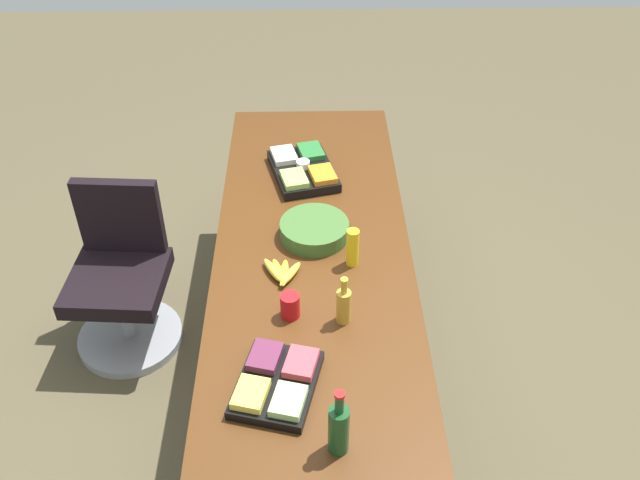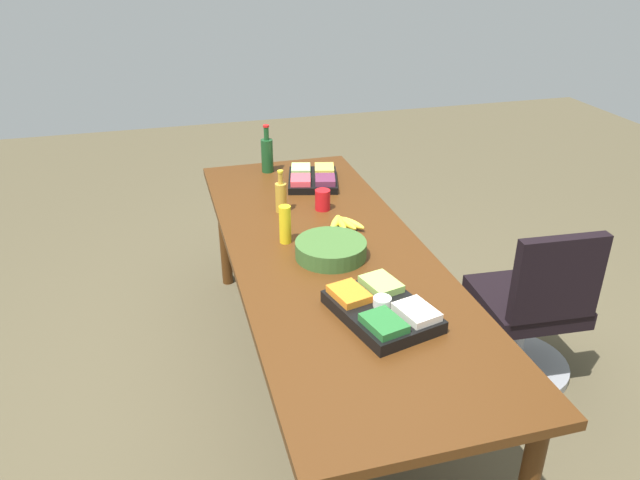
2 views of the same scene
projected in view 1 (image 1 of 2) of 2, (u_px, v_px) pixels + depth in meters
ground_plane at (314, 357)px, 3.74m from camera, size 10.00×10.00×0.00m
conference_table at (313, 256)px, 3.29m from camera, size 2.53×0.90×0.79m
office_chair at (122, 287)px, 3.65m from camera, size 0.56×0.56×0.90m
dressing_bottle at (344, 305)px, 2.80m from camera, size 0.07×0.07×0.23m
veggie_tray at (303, 169)px, 3.66m from camera, size 0.48×0.39×0.09m
mustard_bottle at (353, 247)px, 3.07m from camera, size 0.06×0.06×0.19m
red_solo_cup at (290, 306)px, 2.84m from camera, size 0.10×0.10×0.11m
wine_bottle at (339, 428)px, 2.31m from camera, size 0.08×0.08×0.29m
fruit_platter at (277, 382)px, 2.56m from camera, size 0.42×0.36×0.07m
banana_bunch at (281, 272)px, 3.05m from camera, size 0.19×0.19×0.04m
salad_bowl at (314, 230)px, 3.26m from camera, size 0.40×0.40×0.08m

